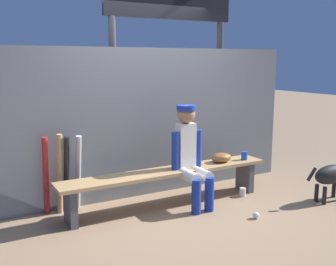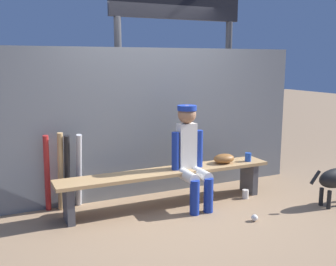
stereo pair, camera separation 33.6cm
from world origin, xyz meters
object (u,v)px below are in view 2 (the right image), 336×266
Objects in this scene: player_seated at (191,153)px; bat_aluminum_red at (47,174)px; bat_aluminum_silver at (79,171)px; scoreboard at (181,9)px; bat_aluminum_black at (67,172)px; bat_wood_tan at (61,172)px; dugout_bench at (168,178)px; baseball_glove at (224,159)px; baseball at (255,218)px; cup_on_bench at (248,157)px; cup_on_ground at (245,194)px.

player_seated reaches higher than bat_aluminum_red.
scoreboard is at bearing 23.88° from bat_aluminum_silver.
bat_aluminum_black is 0.98× the size of bat_wood_tan.
player_seated is at bearing -19.12° from bat_aluminum_black.
bat_aluminum_silver is at bearing 5.58° from bat_aluminum_black.
bat_aluminum_black is at bearing -157.37° from scoreboard.
baseball_glove reaches higher than dugout_bench.
player_seated is 1.33m from bat_aluminum_silver.
bat_aluminum_red is at bearing 148.17° from baseball.
bat_aluminum_red reaches higher than dugout_bench.
dugout_bench is 1.05m from bat_aluminum_silver.
cup_on_ground is at bearing -131.79° from cup_on_bench.
cup_on_ground is at bearing -14.00° from bat_wood_tan.
cup_on_ground is at bearing -15.70° from bat_aluminum_silver.
dugout_bench is at bearing 156.87° from player_seated.
bat_aluminum_silver is at bearing 2.69° from bat_wood_tan.
cup_on_bench is at bearing -10.69° from bat_aluminum_red.
bat_aluminum_red is at bearing 167.20° from bat_aluminum_black.
bat_aluminum_black is at bearing -12.80° from bat_aluminum_red.
bat_aluminum_black is 1.01× the size of bat_aluminum_red.
scoreboard reaches higher than dugout_bench.
baseball is at bearing -31.83° from bat_aluminum_red.
scoreboard reaches higher than bat_aluminum_black.
bat_aluminum_black is (-1.90, 0.37, -0.05)m from baseball_glove.
dugout_bench is at bearing -18.20° from bat_aluminum_black.
bat_wood_tan is 2.24m from baseball.
dugout_bench is 1.25m from bat_wood_tan.
dugout_bench is 1.06m from cup_on_ground.
baseball_glove is 0.34m from cup_on_bench.
bat_aluminum_black is (-1.36, 0.47, -0.20)m from player_seated.
dugout_bench is 24.20× the size of cup_on_bench.
baseball_glove is at bearing 141.46° from cup_on_ground.
cup_on_bench is 2.31m from scoreboard.
bat_wood_tan is at bearing 169.36° from baseball_glove.
bat_aluminum_silver is 0.26× the size of scoreboard.
bat_aluminum_red is (-0.22, 0.05, 0.00)m from bat_aluminum_black.
dugout_bench is 1.13m from cup_on_bench.
player_seated is at bearing -23.13° from dugout_bench.
bat_aluminum_black is 8.27× the size of cup_on_bench.
baseball_glove is 0.95m from baseball.
bat_aluminum_red is at bearing 161.73° from player_seated.
player_seated is 1.33× the size of bat_aluminum_black.
baseball_glove is at bearing -11.13° from bat_aluminum_red.
dugout_bench is 35.98× the size of baseball.
bat_wood_tan is 1.03× the size of bat_aluminum_red.
baseball_glove is at bearing 81.67° from baseball.
dugout_bench is 9.51× the size of baseball_glove.
dugout_bench is at bearing 170.02° from cup_on_ground.
player_seated is 4.32× the size of baseball_glove.
bat_wood_tan is at bearing 169.76° from cup_on_bench.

